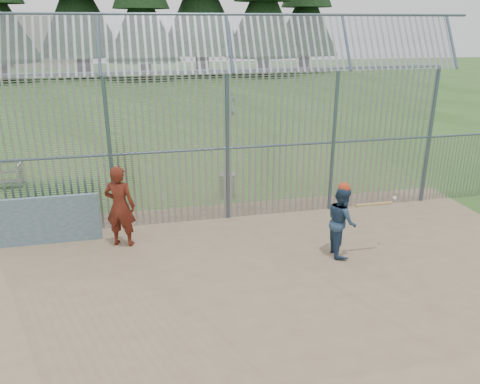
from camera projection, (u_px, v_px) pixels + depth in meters
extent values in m
plane|color=#2D511E|center=(261.00, 282.00, 9.81)|extent=(120.00, 120.00, 0.00)
cube|color=#756047|center=(268.00, 294.00, 9.35)|extent=(14.00, 10.00, 0.02)
cube|color=#38566B|center=(47.00, 220.00, 11.31)|extent=(2.50, 0.12, 1.20)
imported|color=navy|center=(342.00, 221.00, 10.70)|extent=(0.71, 0.87, 1.65)
imported|color=maroon|center=(120.00, 206.00, 11.09)|extent=(0.85, 0.69, 2.00)
imported|color=slate|center=(230.00, 102.00, 27.47)|extent=(0.78, 0.53, 1.54)
imported|color=slate|center=(227.00, 114.00, 25.71)|extent=(0.51, 0.39, 0.81)
sphere|color=#B13317|center=(344.00, 188.00, 10.42)|extent=(0.26, 0.26, 0.26)
cylinder|color=#AA7F4C|center=(374.00, 204.00, 10.56)|extent=(0.85, 0.08, 0.07)
sphere|color=#AA7F4C|center=(357.00, 206.00, 10.47)|extent=(0.09, 0.09, 0.09)
sphere|color=white|center=(395.00, 198.00, 10.85)|extent=(0.09, 0.09, 0.09)
cylinder|color=gray|center=(227.00, 186.00, 14.52)|extent=(0.52, 0.52, 0.70)
cylinder|color=#9EA0A5|center=(227.00, 175.00, 14.39)|extent=(0.56, 0.56, 0.05)
sphere|color=#9EA0A5|center=(227.00, 173.00, 14.38)|extent=(0.10, 0.10, 0.10)
cube|color=gray|center=(20.00, 174.00, 15.70)|extent=(0.06, 0.90, 0.70)
cylinder|color=#47566B|center=(110.00, 155.00, 11.72)|extent=(0.10, 0.10, 4.00)
cylinder|color=#47566B|center=(227.00, 148.00, 12.34)|extent=(0.10, 0.10, 4.00)
cylinder|color=#47566B|center=(333.00, 142.00, 12.97)|extent=(0.10, 0.10, 4.00)
cylinder|color=#47566B|center=(430.00, 137.00, 13.59)|extent=(0.10, 0.10, 4.00)
cylinder|color=#47566B|center=(227.00, 71.00, 11.66)|extent=(12.00, 0.07, 0.07)
cylinder|color=#47566B|center=(227.00, 148.00, 12.34)|extent=(12.00, 0.06, 0.06)
cube|color=gray|center=(227.00, 148.00, 12.34)|extent=(12.00, 0.02, 4.00)
cube|color=gray|center=(230.00, 44.00, 11.10)|extent=(12.00, 0.77, 1.31)
cylinder|color=#47566B|center=(425.00, 170.00, 13.93)|extent=(0.08, 0.08, 2.00)
cylinder|color=#332319|center=(1.00, 65.00, 43.08)|extent=(1.19, 1.19, 3.06)
cylinder|color=#332319|center=(83.00, 59.00, 47.23)|extent=(1.33, 1.33, 3.42)
cylinder|color=#332319|center=(145.00, 64.00, 44.89)|extent=(1.12, 1.12, 2.88)
cylinder|color=#332319|center=(202.00, 57.00, 48.77)|extent=(1.40, 1.40, 3.60)
cylinder|color=#332319|center=(263.00, 59.00, 48.24)|extent=(1.26, 1.26, 3.24)
cylinder|color=#332319|center=(304.00, 57.00, 53.19)|extent=(1.19, 1.19, 3.06)
cube|color=#B2A58C|center=(51.00, 41.00, 59.51)|extent=(8.00, 7.00, 6.00)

